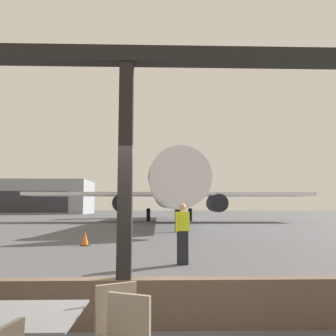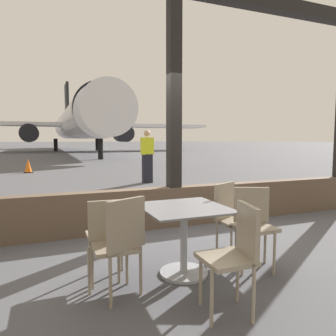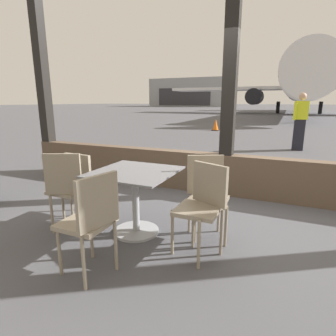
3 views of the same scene
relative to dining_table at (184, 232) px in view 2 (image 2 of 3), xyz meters
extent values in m
plane|color=#4C4C51|center=(0.64, 41.80, -0.46)|extent=(220.00, 220.00, 0.00)
cube|color=brown|center=(0.64, 1.80, -0.13)|extent=(7.82, 0.24, 0.66)
cube|color=black|center=(0.64, 1.80, 1.41)|extent=(0.20, 0.20, 3.75)
cube|color=slate|center=(0.00, 0.00, 0.27)|extent=(0.87, 0.87, 0.02)
cylinder|color=#9EA0A5|center=(0.00, 0.00, -0.10)|extent=(0.08, 0.08, 0.72)
cylinder|color=#9EA0A5|center=(0.00, 0.00, -0.44)|extent=(0.52, 0.52, 0.03)
cube|color=gray|center=(0.79, -0.17, 0.01)|extent=(0.40, 0.40, 0.04)
cube|color=gray|center=(0.86, -0.01, 0.24)|extent=(0.38, 0.19, 0.41)
cylinder|color=gray|center=(0.88, -0.40, -0.22)|extent=(0.03, 0.03, 0.47)
cylinder|color=gray|center=(0.56, -0.27, -0.22)|extent=(0.03, 0.03, 0.47)
cylinder|color=gray|center=(1.01, -0.08, -0.22)|extent=(0.03, 0.03, 0.47)
cylinder|color=gray|center=(0.70, 0.05, -0.22)|extent=(0.03, 0.03, 0.47)
cube|color=gray|center=(0.79, 0.17, -0.01)|extent=(0.40, 0.40, 0.04)
cube|color=gray|center=(0.71, 0.34, 0.23)|extent=(0.38, 0.21, 0.44)
cylinder|color=gray|center=(1.01, 0.10, -0.23)|extent=(0.03, 0.03, 0.45)
cylinder|color=gray|center=(0.71, -0.05, -0.23)|extent=(0.03, 0.03, 0.45)
cylinder|color=gray|center=(0.86, 0.40, -0.23)|extent=(0.03, 0.03, 0.45)
cylinder|color=gray|center=(0.56, 0.25, -0.23)|extent=(0.03, 0.03, 0.45)
cube|color=gray|center=(-0.79, -0.17, 0.00)|extent=(0.40, 0.40, 0.04)
cube|color=gray|center=(-0.71, -0.34, 0.25)|extent=(0.38, 0.20, 0.46)
cylinder|color=gray|center=(-1.01, -0.09, -0.23)|extent=(0.03, 0.03, 0.46)
cylinder|color=gray|center=(-0.70, 0.05, -0.23)|extent=(0.03, 0.03, 0.46)
cylinder|color=gray|center=(-0.87, -0.40, -0.23)|extent=(0.03, 0.03, 0.46)
cylinder|color=gray|center=(-0.56, -0.26, -0.23)|extent=(0.03, 0.03, 0.46)
cube|color=gray|center=(0.00, -0.84, 0.01)|extent=(0.40, 0.40, 0.04)
cube|color=gray|center=(0.18, -0.88, 0.25)|extent=(0.13, 0.40, 0.43)
cylinder|color=gray|center=(-0.20, -0.96, -0.22)|extent=(0.03, 0.03, 0.47)
cylinder|color=gray|center=(-0.13, -0.63, -0.22)|extent=(0.03, 0.03, 0.47)
cylinder|color=gray|center=(0.13, -1.04, -0.22)|extent=(0.03, 0.03, 0.47)
cylinder|color=gray|center=(0.20, -0.71, -0.22)|extent=(0.03, 0.03, 0.47)
cube|color=gray|center=(-0.79, 0.17, 0.00)|extent=(0.40, 0.40, 0.04)
cube|color=gray|center=(-0.80, 0.00, 0.22)|extent=(0.40, 0.07, 0.39)
cylinder|color=gray|center=(-0.94, 0.36, -0.23)|extent=(0.03, 0.03, 0.46)
cylinder|color=gray|center=(-0.60, 0.33, -0.23)|extent=(0.03, 0.03, 0.46)
cylinder|color=gray|center=(-0.97, 0.02, -0.23)|extent=(0.03, 0.03, 0.46)
cylinder|color=gray|center=(-0.63, -0.01, -0.23)|extent=(0.03, 0.03, 0.46)
cylinder|color=silver|center=(2.37, 35.21, 2.88)|extent=(3.75, 33.55, 3.75)
cone|color=silver|center=(2.37, 17.13, 2.88)|extent=(3.56, 2.60, 3.56)
cylinder|color=black|center=(2.37, 19.03, 3.03)|extent=(3.83, 0.90, 3.83)
cube|color=silver|center=(10.73, 34.94, 2.58)|extent=(14.84, 4.20, 0.36)
cylinder|color=black|center=(-2.71, 33.54, 1.58)|extent=(1.90, 3.20, 1.90)
cylinder|color=black|center=(7.44, 33.54, 1.58)|extent=(1.90, 3.20, 1.90)
cube|color=black|center=(2.37, 50.48, 7.16)|extent=(0.36, 4.40, 5.20)
cylinder|color=black|center=(2.37, 19.33, 0.27)|extent=(0.36, 0.36, 1.47)
cylinder|color=black|center=(-0.03, 35.94, 0.27)|extent=(0.44, 0.44, 1.47)
cylinder|color=black|center=(4.77, 35.94, 0.27)|extent=(0.44, 0.44, 1.47)
cube|color=black|center=(1.81, 6.87, 0.02)|extent=(0.32, 0.20, 0.95)
cube|color=yellow|center=(1.81, 6.87, 0.77)|extent=(0.40, 0.22, 0.55)
sphere|color=tan|center=(1.81, 6.87, 1.17)|extent=(0.22, 0.22, 0.22)
cylinder|color=yellow|center=(1.64, 6.70, 0.74)|extent=(0.09, 0.09, 0.52)
cylinder|color=yellow|center=(1.98, 7.04, 0.74)|extent=(0.09, 0.09, 0.52)
cone|color=orange|center=(-2.01, 11.68, -0.16)|extent=(0.32, 0.32, 0.60)
cube|color=black|center=(-2.01, 11.68, -0.44)|extent=(0.36, 0.36, 0.03)
camera|label=1|loc=(1.11, -3.01, 1.18)|focal=36.12mm
camera|label=2|loc=(-1.37, -2.98, 1.00)|focal=33.51mm
camera|label=3|loc=(1.52, -2.55, 1.03)|focal=29.40mm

